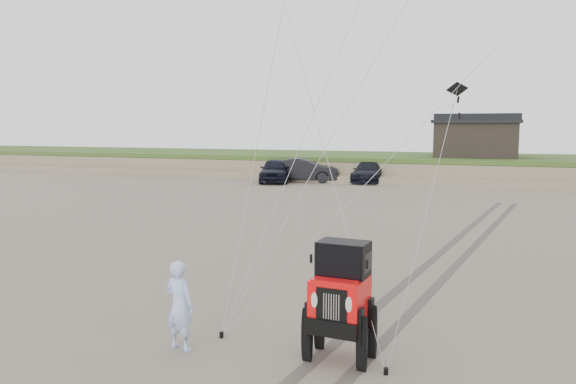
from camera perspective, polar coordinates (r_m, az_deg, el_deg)
name	(u,v)px	position (r m, az deg, el deg)	size (l,w,h in m)	color
ground	(288,357)	(10.44, 0.04, -16.45)	(160.00, 160.00, 0.00)	#6B6054
dune_ridge	(449,167)	(46.74, 16.03, 2.43)	(160.00, 14.25, 1.73)	#7A6B54
cabin	(476,137)	(46.04, 18.58, 5.29)	(6.40, 5.40, 3.35)	black
truck_a	(275,170)	(41.29, -1.29, 2.23)	(2.07, 5.14, 1.75)	black
truck_b	(303,170)	(41.42, 1.57, 2.22)	(1.83, 5.24, 1.73)	black
truck_c	(368,172)	(41.69, 8.15, 2.02)	(2.08, 5.11, 1.48)	black
jeep	(340,314)	(10.07, 5.30, -12.23)	(1.95, 4.51, 1.68)	red
man	(180,305)	(10.68, -10.96, -11.23)	(0.61, 0.40, 1.68)	#95AEE6
stake_main	(221,335)	(11.36, -6.78, -14.20)	(0.08, 0.08, 0.12)	black
stake_aux	(386,371)	(9.91, 9.92, -17.49)	(0.08, 0.08, 0.12)	black
tire_tracks	(443,264)	(17.55, 15.44, -7.05)	(5.22, 29.74, 0.01)	#4C443D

